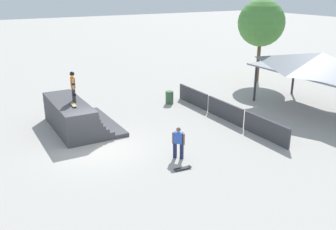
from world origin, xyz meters
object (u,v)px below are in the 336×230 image
at_px(skater_on_deck, 73,85).
at_px(trash_bin, 169,97).
at_px(skateboard_on_ground, 183,168).
at_px(tree_far_back, 261,23).
at_px(bystander_walking, 178,141).
at_px(skateboard_on_deck, 74,105).

bearing_deg(skater_on_deck, trash_bin, 114.56).
distance_m(skateboard_on_ground, tree_far_back, 17.70).
distance_m(skater_on_deck, bystander_walking, 6.77).
bearing_deg(skateboard_on_ground, skater_on_deck, 115.55).
height_order(tree_far_back, trash_bin, tree_far_back).
relative_size(skateboard_on_ground, trash_bin, 0.94).
bearing_deg(skateboard_on_ground, tree_far_back, 42.01).
distance_m(skater_on_deck, skateboard_on_ground, 7.77).
relative_size(skateboard_on_deck, trash_bin, 0.96).
height_order(bystander_walking, tree_far_back, tree_far_back).
bearing_deg(tree_far_back, bystander_walking, -54.77).
relative_size(skateboard_on_deck, bystander_walking, 0.54).
bearing_deg(tree_far_back, skateboard_on_ground, -52.62).
height_order(skater_on_deck, bystander_walking, skater_on_deck).
bearing_deg(trash_bin, tree_far_back, 101.02).
xyz_separation_m(skateboard_on_deck, skateboard_on_ground, (6.14, 2.87, -1.61)).
relative_size(bystander_walking, trash_bin, 1.78).
distance_m(skateboard_on_deck, bystander_walking, 6.10).
distance_m(skateboard_on_deck, trash_bin, 7.57).
xyz_separation_m(bystander_walking, trash_bin, (-7.49, 3.82, -0.42)).
bearing_deg(bystander_walking, skater_on_deck, -11.89).
xyz_separation_m(skateboard_on_deck, trash_bin, (-2.40, 7.07, -1.24)).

